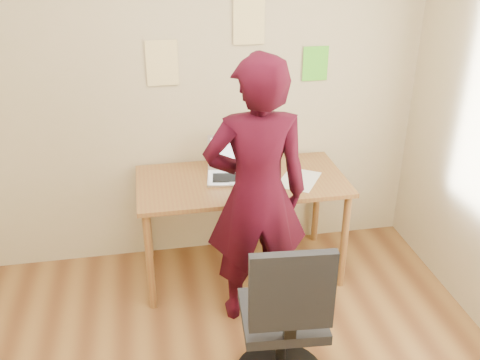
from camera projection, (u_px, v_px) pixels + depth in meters
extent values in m
cube|color=beige|center=(174.00, 78.00, 3.61)|extent=(3.50, 0.04, 2.70)
cube|color=olive|center=(241.00, 181.00, 3.60)|extent=(1.40, 0.70, 0.03)
cylinder|color=olive|center=(150.00, 262.00, 3.39)|extent=(0.05, 0.05, 0.71)
cylinder|color=olive|center=(344.00, 242.00, 3.61)|extent=(0.05, 0.05, 0.71)
cylinder|color=olive|center=(147.00, 216.00, 3.92)|extent=(0.05, 0.05, 0.71)
cylinder|color=olive|center=(317.00, 200.00, 4.14)|extent=(0.05, 0.05, 0.71)
cube|color=silver|center=(233.00, 178.00, 3.59)|extent=(0.38, 0.29, 0.02)
cube|color=black|center=(233.00, 177.00, 3.59)|extent=(0.30, 0.18, 0.00)
cube|color=silver|center=(233.00, 152.00, 3.67)|extent=(0.35, 0.12, 0.24)
cube|color=white|center=(233.00, 152.00, 3.67)|extent=(0.31, 0.10, 0.19)
cube|color=white|center=(299.00, 180.00, 3.59)|extent=(0.37, 0.40, 0.00)
cube|color=black|center=(278.00, 190.00, 3.44)|extent=(0.08, 0.13, 0.01)
cube|color=#3F4C59|center=(278.00, 189.00, 3.44)|extent=(0.07, 0.11, 0.00)
cube|color=#F6DE93|center=(162.00, 63.00, 3.52)|extent=(0.21, 0.00, 0.30)
cube|color=#F6DE93|center=(249.00, 21.00, 3.50)|extent=(0.21, 0.00, 0.30)
cube|color=#59DA31|center=(315.00, 64.00, 3.71)|extent=(0.18, 0.00, 0.24)
cube|color=black|center=(282.00, 315.00, 2.81)|extent=(0.46, 0.46, 0.06)
cube|color=black|center=(292.00, 292.00, 2.49)|extent=(0.41, 0.08, 0.43)
cube|color=black|center=(290.00, 327.00, 2.59)|extent=(0.06, 0.04, 0.12)
cylinder|color=black|center=(281.00, 349.00, 2.91)|extent=(0.06, 0.06, 0.43)
imported|color=#330714|center=(257.00, 195.00, 3.14)|extent=(0.64, 0.44, 1.71)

